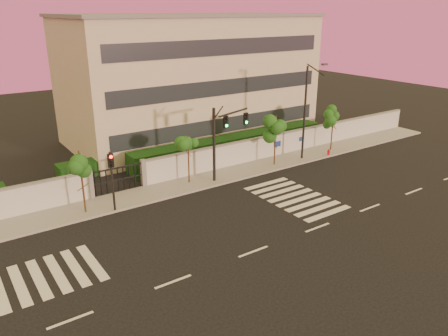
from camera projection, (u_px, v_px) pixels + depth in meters
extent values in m
plane|color=black|center=(253.00, 252.00, 24.11)|extent=(120.00, 120.00, 0.00)
cube|color=gray|center=(165.00, 190.00, 32.21)|extent=(60.00, 3.00, 0.15)
cube|color=#B9BBC0|center=(296.00, 141.00, 40.78)|extent=(31.00, 0.30, 2.00)
cube|color=slate|center=(297.00, 130.00, 40.42)|extent=(31.00, 0.36, 0.12)
cube|color=slate|center=(91.00, 185.00, 30.36)|extent=(0.35, 0.35, 2.20)
cube|color=slate|center=(144.00, 173.00, 32.49)|extent=(0.35, 0.35, 2.20)
cube|color=#103612|center=(233.00, 146.00, 39.82)|extent=(20.00, 2.00, 1.80)
cube|color=#103612|center=(95.00, 166.00, 35.47)|extent=(6.00, 1.50, 1.20)
cube|color=#BFB4A2|center=(190.00, 79.00, 43.88)|extent=(24.00, 12.00, 12.00)
cube|color=#262D38|center=(224.00, 125.00, 40.42)|extent=(22.00, 0.08, 1.40)
cube|color=#262D38|center=(224.00, 87.00, 39.22)|extent=(22.00, 0.08, 1.40)
cube|color=#262D38|center=(224.00, 47.00, 38.02)|extent=(22.00, 0.08, 1.40)
cube|color=slate|center=(188.00, 15.00, 41.80)|extent=(24.40, 12.40, 0.30)
cube|color=silver|center=(19.00, 285.00, 21.19)|extent=(0.50, 4.00, 0.02)
cube|color=silver|center=(39.00, 279.00, 21.67)|extent=(0.50, 4.00, 0.02)
cube|color=silver|center=(57.00, 273.00, 22.15)|extent=(0.50, 4.00, 0.02)
cube|color=silver|center=(75.00, 267.00, 22.63)|extent=(0.50, 4.00, 0.02)
cube|color=silver|center=(92.00, 262.00, 23.11)|extent=(0.50, 4.00, 0.02)
cube|color=silver|center=(328.00, 213.00, 28.61)|extent=(4.00, 0.50, 0.02)
cube|color=silver|center=(318.00, 209.00, 29.30)|extent=(4.00, 0.50, 0.02)
cube|color=silver|center=(308.00, 204.00, 30.00)|extent=(4.00, 0.50, 0.02)
cube|color=silver|center=(299.00, 200.00, 30.70)|extent=(4.00, 0.50, 0.02)
cube|color=silver|center=(290.00, 195.00, 31.39)|extent=(4.00, 0.50, 0.02)
cube|color=silver|center=(282.00, 191.00, 32.09)|extent=(4.00, 0.50, 0.02)
cube|color=silver|center=(274.00, 187.00, 32.79)|extent=(4.00, 0.50, 0.02)
cube|color=silver|center=(266.00, 184.00, 33.48)|extent=(4.00, 0.50, 0.02)
cube|color=silver|center=(70.00, 320.00, 18.78)|extent=(2.00, 0.15, 0.01)
cube|color=silver|center=(173.00, 282.00, 21.45)|extent=(2.00, 0.15, 0.01)
cube|color=silver|center=(253.00, 252.00, 24.11)|extent=(2.00, 0.15, 0.01)
cube|color=silver|center=(317.00, 227.00, 26.77)|extent=(2.00, 0.15, 0.01)
cube|color=silver|center=(370.00, 208.00, 29.43)|extent=(2.00, 0.15, 0.01)
cube|color=silver|center=(414.00, 191.00, 32.09)|extent=(2.00, 0.15, 0.01)
cylinder|color=#382314|center=(82.00, 183.00, 27.84)|extent=(0.12, 0.12, 4.33)
sphere|color=#1C4B15|center=(80.00, 164.00, 27.39)|extent=(1.10, 1.10, 1.10)
sphere|color=#1C4B15|center=(86.00, 172.00, 27.96)|extent=(0.84, 0.84, 0.84)
sphere|color=#1C4B15|center=(77.00, 172.00, 27.26)|extent=(0.80, 0.80, 0.80)
cylinder|color=#382314|center=(189.00, 160.00, 32.81)|extent=(0.11, 0.11, 3.82)
sphere|color=#1C4B15|center=(188.00, 146.00, 32.42)|extent=(1.03, 1.03, 1.03)
sphere|color=#1C4B15|center=(191.00, 152.00, 32.93)|extent=(0.79, 0.79, 0.79)
sphere|color=#1C4B15|center=(186.00, 152.00, 32.29)|extent=(0.75, 0.75, 0.75)
cylinder|color=#382314|center=(275.00, 141.00, 36.60)|extent=(0.12, 0.12, 4.38)
sphere|color=#1C4B15|center=(276.00, 126.00, 36.16)|extent=(1.10, 1.10, 1.10)
sphere|color=#1C4B15|center=(277.00, 133.00, 36.72)|extent=(0.84, 0.84, 0.84)
sphere|color=#1C4B15|center=(274.00, 132.00, 36.03)|extent=(0.80, 0.80, 0.80)
cylinder|color=#382314|center=(332.00, 130.00, 40.49)|extent=(0.12, 0.12, 4.18)
sphere|color=#1C4B15|center=(333.00, 117.00, 40.06)|extent=(1.06, 1.06, 1.06)
sphere|color=#1C4B15|center=(334.00, 122.00, 40.60)|extent=(0.81, 0.81, 0.81)
sphere|color=#1C4B15|center=(332.00, 122.00, 39.94)|extent=(0.77, 0.77, 0.77)
cylinder|color=black|center=(214.00, 146.00, 32.82)|extent=(0.23, 0.23, 5.84)
cylinder|color=black|center=(234.00, 112.00, 32.97)|extent=(3.44, 1.29, 0.15)
cube|color=black|center=(226.00, 122.00, 32.74)|extent=(0.33, 0.17, 0.85)
sphere|color=#0CF259|center=(227.00, 126.00, 32.74)|extent=(0.19, 0.19, 0.19)
cube|color=black|center=(246.00, 118.00, 33.74)|extent=(0.33, 0.17, 0.85)
sphere|color=#0CF259|center=(247.00, 122.00, 33.75)|extent=(0.19, 0.19, 0.19)
cylinder|color=black|center=(112.00, 183.00, 28.14)|extent=(0.15, 0.15, 4.16)
cube|color=black|center=(111.00, 161.00, 27.57)|extent=(0.32, 0.17, 0.83)
sphere|color=red|center=(111.00, 157.00, 27.40)|extent=(0.19, 0.19, 0.19)
cylinder|color=black|center=(305.00, 115.00, 37.48)|extent=(0.18, 0.18, 8.20)
cylinder|color=black|center=(316.00, 70.00, 35.43)|extent=(0.10, 1.96, 0.80)
cube|color=#3F3F44|center=(325.00, 64.00, 34.54)|extent=(0.51, 0.26, 0.15)
cylinder|color=red|center=(328.00, 154.00, 39.67)|extent=(0.20, 0.20, 0.45)
cylinder|color=red|center=(329.00, 151.00, 39.58)|extent=(0.25, 0.25, 0.09)
sphere|color=red|center=(329.00, 150.00, 39.55)|extent=(0.16, 0.16, 0.16)
cylinder|color=red|center=(329.00, 153.00, 39.64)|extent=(0.27, 0.15, 0.09)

